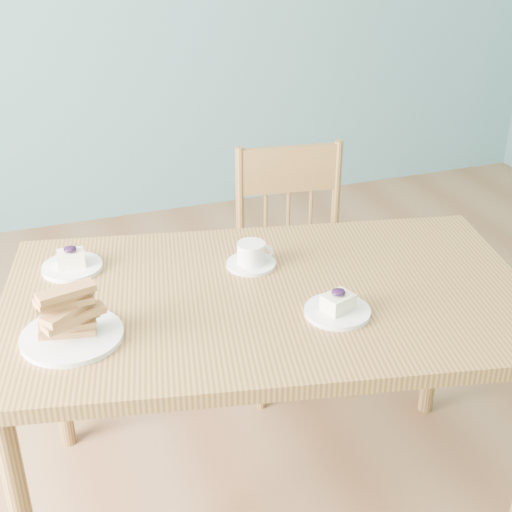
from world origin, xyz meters
TOP-DOWN VIEW (x-y plane):
  - room at (0.00, 0.00)m, footprint 5.01×5.01m
  - dining_table at (-0.10, 0.20)m, footprint 1.55×1.08m
  - dining_chair at (0.23, 0.81)m, footprint 0.46×0.44m
  - cheesecake_plate_near at (0.03, 0.05)m, footprint 0.17×0.17m
  - cheesecake_plate_far at (-0.58, 0.51)m, footprint 0.17×0.17m
  - coffee_cup at (-0.09, 0.36)m, footprint 0.14×0.14m
  - biscotti_plate at (-0.62, 0.16)m, footprint 0.25×0.25m

SIDE VIEW (x-z plane):
  - dining_chair at x=0.23m, z-range 0.01..0.91m
  - dining_table at x=-0.10m, z-range 0.30..1.06m
  - cheesecake_plate_near at x=0.03m, z-range 0.74..0.81m
  - cheesecake_plate_far at x=-0.58m, z-range 0.74..0.81m
  - coffee_cup at x=-0.09m, z-range 0.75..0.82m
  - biscotti_plate at x=-0.62m, z-range 0.73..0.88m
  - room at x=0.00m, z-range -0.01..2.71m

